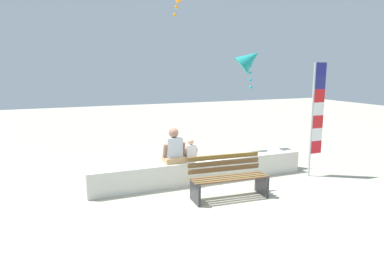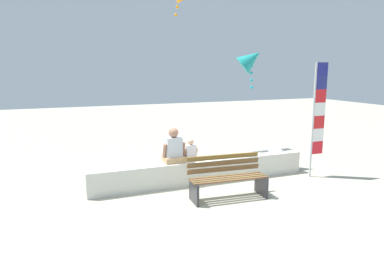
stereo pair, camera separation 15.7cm
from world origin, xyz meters
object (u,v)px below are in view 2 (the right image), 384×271
(park_bench, at_px, (227,178))
(person_adult, at_px, (174,149))
(flag_banner, at_px, (317,114))
(kite_teal, at_px, (251,59))
(person_child, at_px, (191,152))

(park_bench, height_order, person_adult, person_adult)
(flag_banner, relative_size, kite_teal, 2.46)
(park_bench, relative_size, person_adult, 2.08)
(person_adult, relative_size, kite_teal, 0.70)
(park_bench, distance_m, kite_teal, 3.60)
(person_adult, relative_size, flag_banner, 0.28)
(flag_banner, bearing_deg, kite_teal, 127.07)
(kite_teal, bearing_deg, park_bench, -130.49)
(park_bench, distance_m, flag_banner, 3.04)
(person_adult, height_order, kite_teal, kite_teal)
(person_child, relative_size, kite_teal, 0.45)
(park_bench, height_order, flag_banner, flag_banner)
(person_adult, bearing_deg, flag_banner, -10.69)
(park_bench, bearing_deg, person_child, 106.20)
(person_adult, height_order, flag_banner, flag_banner)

